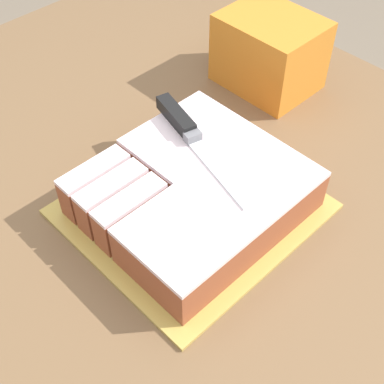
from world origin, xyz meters
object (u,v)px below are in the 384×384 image
Objects in this scene: cake_board at (192,209)px; storage_box at (269,52)px; knife at (185,127)px; cake at (195,192)px.

storage_box reaches higher than cake_board.
storage_box is (-0.06, 0.27, -0.02)m from knife.
knife is 0.28m from storage_box.
knife is 1.43× the size of storage_box.
knife is at bearing -77.94° from storage_box.
storage_box reaches higher than cake.
storage_box is at bearing 112.84° from cake.
cake is 1.17× the size of knife.
cake is at bearing 47.93° from cake_board.
cake is 0.11m from knife.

